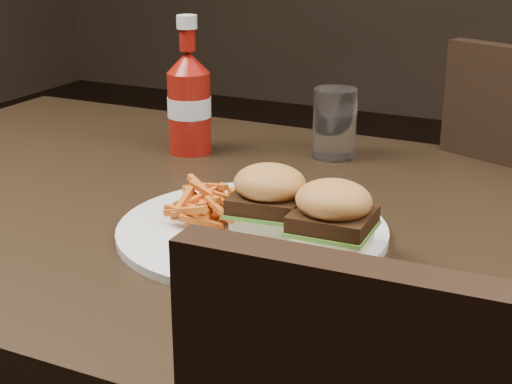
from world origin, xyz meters
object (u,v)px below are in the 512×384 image
at_px(dining_table, 199,214).
at_px(ketchup_bottle, 190,115).
at_px(plate, 252,230).
at_px(tumbler, 335,122).

distance_m(dining_table, ketchup_bottle, 0.24).
xyz_separation_m(plate, tumbler, (-0.02, 0.33, 0.05)).
xyz_separation_m(plate, ketchup_bottle, (-0.24, 0.26, 0.06)).
distance_m(dining_table, plate, 0.14).
relative_size(plate, tumbler, 3.05).
height_order(dining_table, ketchup_bottle, ketchup_bottle).
height_order(dining_table, tumbler, tumbler).
bearing_deg(plate, dining_table, 147.90).
bearing_deg(plate, tumbler, 94.10).
bearing_deg(tumbler, plate, -85.90).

